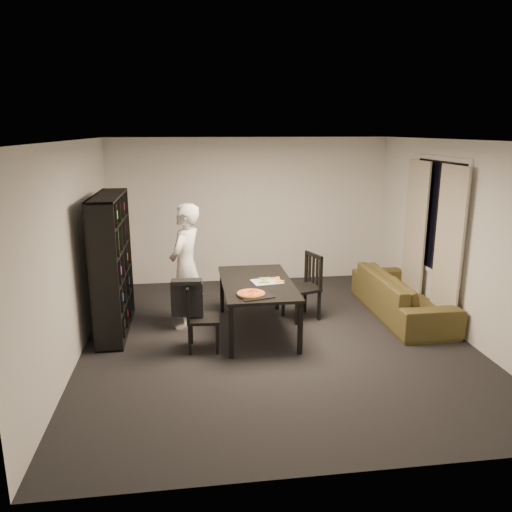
{
  "coord_description": "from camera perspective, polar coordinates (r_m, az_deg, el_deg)",
  "views": [
    {
      "loc": [
        -1.1,
        -6.13,
        2.73
      ],
      "look_at": [
        -0.21,
        0.41,
        1.05
      ],
      "focal_mm": 35.0,
      "sensor_mm": 36.0,
      "label": 1
    }
  ],
  "objects": [
    {
      "name": "person",
      "position": [
        6.98,
        -8.03,
        -1.22
      ],
      "size": [
        0.65,
        0.76,
        1.76
      ],
      "primitive_type": "imported",
      "rotation": [
        0.0,
        0.0,
        -2.0
      ],
      "color": "white",
      "rests_on": "room"
    },
    {
      "name": "pizza_slices",
      "position": [
        6.83,
        1.7,
        -2.75
      ],
      "size": [
        0.43,
        0.39,
        0.01
      ],
      "primitive_type": null,
      "rotation": [
        0.0,
        0.0,
        -0.24
      ],
      "color": "gold",
      "rests_on": "dining_table"
    },
    {
      "name": "draped_jacket",
      "position": [
        6.29,
        -7.9,
        -4.6
      ],
      "size": [
        0.4,
        0.19,
        0.47
      ],
      "rotation": [
        0.0,
        0.0,
        1.5
      ],
      "color": "black",
      "rests_on": "chair_left"
    },
    {
      "name": "dining_table",
      "position": [
        6.82,
        0.11,
        -3.46
      ],
      "size": [
        0.95,
        1.71,
        0.71
      ],
      "color": "black",
      "rests_on": "room"
    },
    {
      "name": "curtain_left",
      "position": [
        7.3,
        21.12,
        0.81
      ],
      "size": [
        0.03,
        0.7,
        2.25
      ],
      "primitive_type": "cube",
      "color": "#BAB29F",
      "rests_on": "room"
    },
    {
      "name": "pepperoni_pizza",
      "position": [
        6.24,
        -0.57,
        -4.31
      ],
      "size": [
        0.35,
        0.35,
        0.03
      ],
      "rotation": [
        0.0,
        0.0,
        -0.26
      ],
      "color": "#AE6C32",
      "rests_on": "dining_table"
    },
    {
      "name": "sofa",
      "position": [
        7.82,
        16.35,
        -4.3
      ],
      "size": [
        0.85,
        2.16,
        0.63
      ],
      "primitive_type": "imported",
      "rotation": [
        0.0,
        0.0,
        1.57
      ],
      "color": "#443C1B",
      "rests_on": "room"
    },
    {
      "name": "window_pane",
      "position": [
        7.72,
        20.08,
        4.25
      ],
      "size": [
        0.02,
        1.4,
        1.6
      ],
      "primitive_type": "cube",
      "color": "black",
      "rests_on": "room"
    },
    {
      "name": "chair_left",
      "position": [
        6.36,
        -6.77,
        -6.46
      ],
      "size": [
        0.43,
        0.43,
        0.86
      ],
      "rotation": [
        0.0,
        0.0,
        1.5
      ],
      "color": "black",
      "rests_on": "room"
    },
    {
      "name": "bookshelf",
      "position": [
        7.04,
        -16.11,
        -0.94
      ],
      "size": [
        0.35,
        1.5,
        1.9
      ],
      "primitive_type": "cube",
      "color": "black",
      "rests_on": "room"
    },
    {
      "name": "baking_tray",
      "position": [
        6.23,
        -0.07,
        -4.55
      ],
      "size": [
        0.47,
        0.41,
        0.01
      ],
      "primitive_type": "cube",
      "rotation": [
        0.0,
        0.0,
        0.27
      ],
      "color": "black",
      "rests_on": "dining_table"
    },
    {
      "name": "window_frame",
      "position": [
        7.72,
        20.05,
        4.25
      ],
      "size": [
        0.03,
        1.52,
        1.72
      ],
      "primitive_type": "cube",
      "color": "white",
      "rests_on": "room"
    },
    {
      "name": "room",
      "position": [
        6.39,
        2.37,
        1.34
      ],
      "size": [
        5.01,
        5.51,
        2.61
      ],
      "color": "black",
      "rests_on": "ground"
    },
    {
      "name": "kitchen_towel",
      "position": [
        6.8,
        1.26,
        -2.94
      ],
      "size": [
        0.44,
        0.36,
        0.01
      ],
      "primitive_type": "cube",
      "rotation": [
        0.0,
        0.0,
        0.17
      ],
      "color": "white",
      "rests_on": "dining_table"
    },
    {
      "name": "chair_right",
      "position": [
        7.39,
        5.82,
        -2.94
      ],
      "size": [
        0.57,
        0.57,
        0.97
      ],
      "rotation": [
        0.0,
        0.0,
        -1.24
      ],
      "color": "black",
      "rests_on": "room"
    },
    {
      "name": "curtain_right",
      "position": [
        8.2,
        17.68,
        2.5
      ],
      "size": [
        0.03,
        0.7,
        2.25
      ],
      "primitive_type": "cube",
      "color": "#BAB29F",
      "rests_on": "room"
    }
  ]
}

